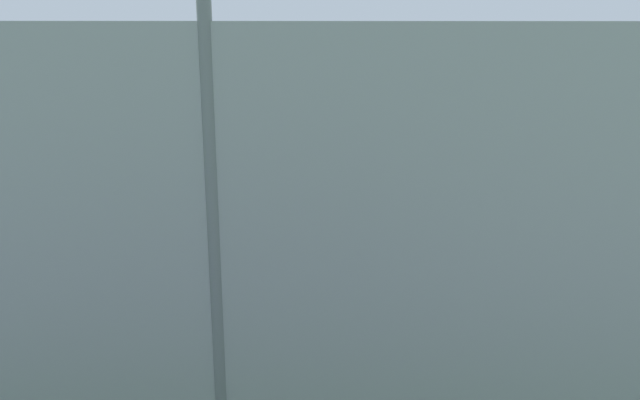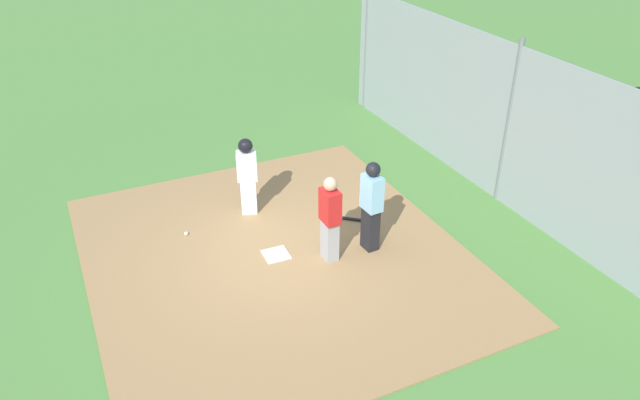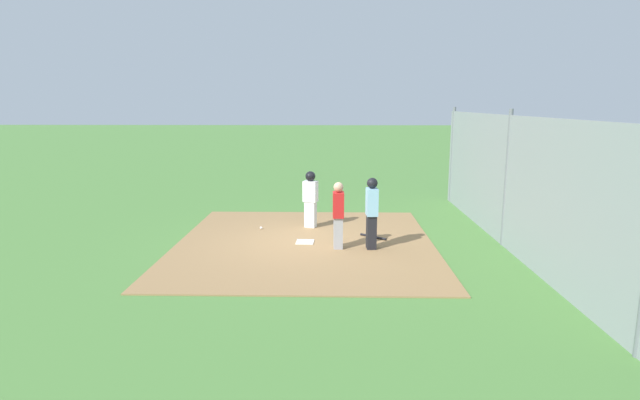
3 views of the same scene
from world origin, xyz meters
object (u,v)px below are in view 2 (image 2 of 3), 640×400
object	(u,v)px
catcher	(330,218)
runner	(247,172)
baseball_bat	(351,219)
home_plate	(276,254)
umpire	(371,205)
baseball	(186,234)

from	to	relation	value
catcher	runner	world-z (taller)	catcher
runner	baseball_bat	bearing A→B (deg)	74.61
home_plate	catcher	size ratio (longest dim) A/B	0.27
baseball_bat	umpire	bearing A→B (deg)	-58.06
umpire	baseball_bat	distance (m)	1.31
catcher	baseball	xyz separation A→B (m)	(1.80, 2.12, -0.80)
runner	baseball	xyz separation A→B (m)	(-0.29, 1.37, -0.86)
baseball_bat	catcher	bearing A→B (deg)	-94.63
home_plate	runner	size ratio (longest dim) A/B	0.28
home_plate	catcher	world-z (taller)	catcher
baseball	runner	bearing A→B (deg)	-77.92
catcher	baseball_bat	distance (m)	1.55
catcher	baseball	size ratio (longest dim) A/B	21.77
runner	baseball_bat	xyz separation A→B (m)	(-1.14, -1.68, -0.87)
baseball_bat	home_plate	bearing A→B (deg)	-125.54
home_plate	catcher	distance (m)	1.27
home_plate	baseball_bat	xyz separation A→B (m)	(0.47, -1.76, 0.02)
umpire	baseball	world-z (taller)	umpire
home_plate	baseball_bat	size ratio (longest dim) A/B	0.55
home_plate	umpire	world-z (taller)	umpire
runner	home_plate	bearing A→B (deg)	16.18
umpire	baseball_bat	xyz separation A→B (m)	(0.97, -0.13, -0.87)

